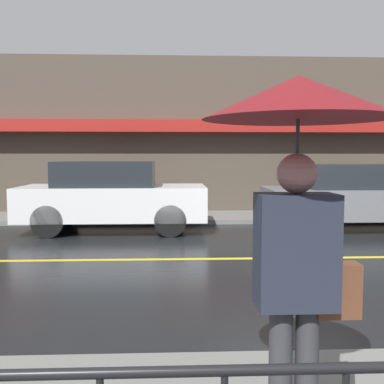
% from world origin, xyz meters
% --- Properties ---
extents(ground_plane, '(80.00, 80.00, 0.00)m').
position_xyz_m(ground_plane, '(0.00, 0.00, 0.00)').
color(ground_plane, black).
extents(sidewalk_far, '(28.00, 2.03, 0.11)m').
position_xyz_m(sidewalk_far, '(0.00, 4.87, 0.06)').
color(sidewalk_far, slate).
rests_on(sidewalk_far, ground_plane).
extents(lane_marking, '(25.20, 0.12, 0.01)m').
position_xyz_m(lane_marking, '(0.00, 0.00, 0.00)').
color(lane_marking, gold).
rests_on(lane_marking, ground_plane).
extents(building_storefront, '(28.00, 0.85, 4.67)m').
position_xyz_m(building_storefront, '(0.00, 6.00, 2.35)').
color(building_storefront, '#4C4238').
rests_on(building_storefront, ground_plane).
extents(pedestrian, '(1.03, 1.03, 2.04)m').
position_xyz_m(pedestrian, '(-1.42, -5.05, 1.73)').
color(pedestrian, '#333338').
rests_on(pedestrian, sidewalk_near).
extents(car_white, '(4.21, 1.77, 1.61)m').
position_xyz_m(car_white, '(-3.49, 2.93, 0.82)').
color(car_white, silver).
rests_on(car_white, ground_plane).
extents(car_grey, '(4.51, 1.72, 1.55)m').
position_xyz_m(car_grey, '(2.31, 2.93, 0.79)').
color(car_grey, slate).
rests_on(car_grey, ground_plane).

